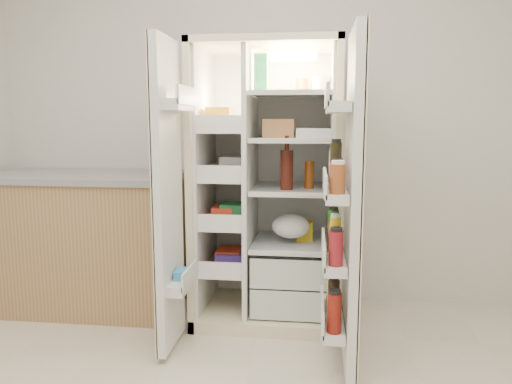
# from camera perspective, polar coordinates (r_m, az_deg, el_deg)

# --- Properties ---
(wall_back) EXTENTS (4.00, 0.02, 2.70)m
(wall_back) POSITION_cam_1_polar(r_m,az_deg,el_deg) (3.54, 1.69, 8.93)
(wall_back) COLOR silver
(wall_back) RESTS_ON floor
(refrigerator) EXTENTS (0.92, 0.70, 1.80)m
(refrigerator) POSITION_cam_1_polar(r_m,az_deg,el_deg) (3.24, 1.76, -1.78)
(refrigerator) COLOR beige
(refrigerator) RESTS_ON floor
(freezer_door) EXTENTS (0.15, 0.40, 1.72)m
(freezer_door) POSITION_cam_1_polar(r_m,az_deg,el_deg) (2.73, -10.26, -0.69)
(freezer_door) COLOR silver
(freezer_door) RESTS_ON floor
(fridge_door) EXTENTS (0.17, 0.58, 1.72)m
(fridge_door) POSITION_cam_1_polar(r_m,az_deg,el_deg) (2.53, 10.83, -2.02)
(fridge_door) COLOR silver
(fridge_door) RESTS_ON floor
(kitchen_counter) EXTENTS (1.31, 0.70, 0.95)m
(kitchen_counter) POSITION_cam_1_polar(r_m,az_deg,el_deg) (3.64, -19.14, -5.40)
(kitchen_counter) COLOR #A77E53
(kitchen_counter) RESTS_ON floor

